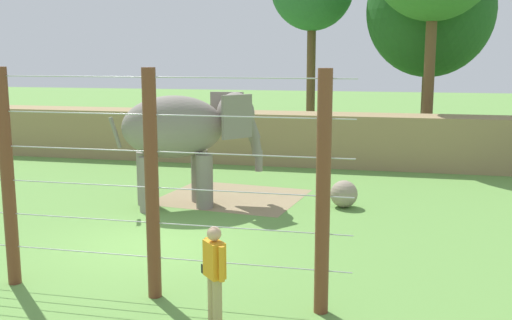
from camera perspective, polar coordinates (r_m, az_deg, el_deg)
name	(u,v)px	position (r m, az deg, el deg)	size (l,w,h in m)	color
ground_plane	(151,245)	(13.75, -9.94, -7.97)	(120.00, 120.00, 0.00)	#609342
dirt_patch	(232,197)	(18.00, -2.30, -3.53)	(4.04, 3.49, 0.01)	#937F5B
embankment_wall	(258,137)	(23.76, 0.22, 2.19)	(36.00, 1.80, 1.99)	#997F56
elephant	(185,132)	(16.72, -6.75, 2.70)	(3.92, 2.92, 3.18)	gray
enrichment_ball	(344,194)	(16.88, 8.38, -3.22)	(0.76, 0.76, 0.76)	gray
cable_fence	(83,182)	(10.93, -16.20, -2.00)	(9.27, 0.24, 4.00)	brown
zookeeper	(215,274)	(9.24, -3.97, -10.80)	(0.50, 0.48, 1.67)	tan
tree_left_of_centre	(430,11)	(29.36, 16.28, 13.51)	(5.79, 5.79, 9.28)	brown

